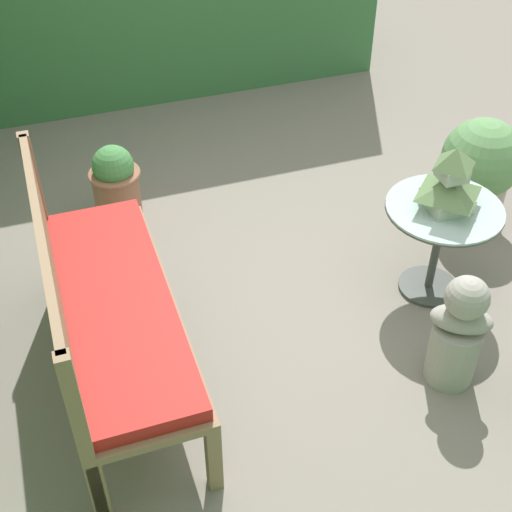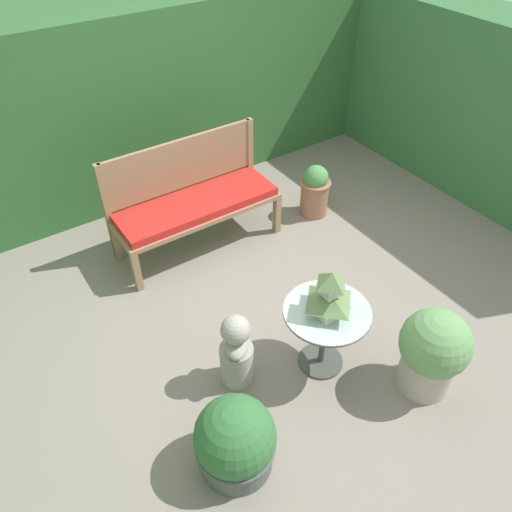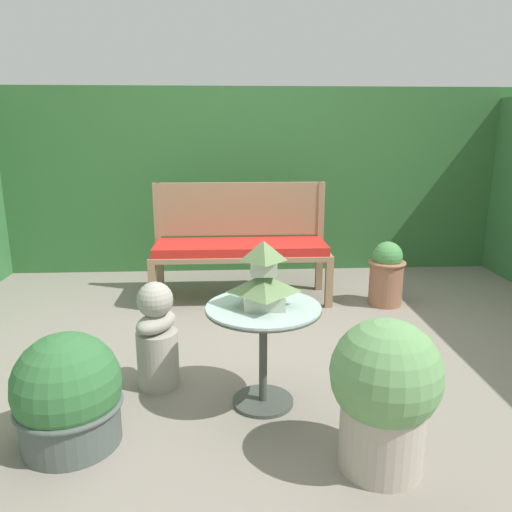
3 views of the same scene
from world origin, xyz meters
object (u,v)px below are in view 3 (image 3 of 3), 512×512
object	(u,v)px
potted_plant_hedge_corner	(68,395)
potted_plant_patio_mid	(385,392)
garden_bust	(157,338)
garden_bench	(241,251)
patio_table	(263,328)
potted_plant_table_near	(386,273)
pagoda_birdhouse	(263,279)

from	to	relation	value
potted_plant_hedge_corner	potted_plant_patio_mid	size ratio (longest dim) A/B	0.80
garden_bust	garden_bench	bearing A→B (deg)	12.90
patio_table	potted_plant_hedge_corner	size ratio (longest dim) A/B	1.10
potted_plant_table_near	garden_bust	bearing A→B (deg)	-143.47
garden_bust	potted_plant_table_near	bearing A→B (deg)	-21.32
pagoda_birdhouse	potted_plant_hedge_corner	size ratio (longest dim) A/B	0.63
garden_bench	patio_table	world-z (taller)	patio_table
pagoda_birdhouse	potted_plant_table_near	xyz separation A→B (m)	(1.15, 1.52, -0.44)
patio_table	potted_plant_patio_mid	world-z (taller)	potted_plant_patio_mid
garden_bench	potted_plant_hedge_corner	distance (m)	2.20
potted_plant_hedge_corner	potted_plant_patio_mid	xyz separation A→B (m)	(1.42, -0.25, 0.12)
patio_table	potted_plant_table_near	distance (m)	1.91
patio_table	potted_plant_hedge_corner	xyz separation A→B (m)	(-0.94, -0.30, -0.19)
potted_plant_table_near	patio_table	bearing A→B (deg)	-127.10
garden_bench	potted_plant_patio_mid	distance (m)	2.34
garden_bench	garden_bust	size ratio (longest dim) A/B	2.40
pagoda_birdhouse	garden_bust	distance (m)	0.76
garden_bust	potted_plant_patio_mid	distance (m)	1.33
potted_plant_hedge_corner	pagoda_birdhouse	bearing A→B (deg)	17.85
potted_plant_hedge_corner	potted_plant_patio_mid	distance (m)	1.45
potted_plant_table_near	potted_plant_patio_mid	bearing A→B (deg)	-107.81
potted_plant_table_near	pagoda_birdhouse	bearing A→B (deg)	-127.10
garden_bust	potted_plant_patio_mid	size ratio (longest dim) A/B	0.92
pagoda_birdhouse	potted_plant_table_near	world-z (taller)	pagoda_birdhouse
patio_table	garden_bust	size ratio (longest dim) A/B	0.96
pagoda_birdhouse	potted_plant_patio_mid	xyz separation A→B (m)	(0.48, -0.55, -0.35)
garden_bench	potted_plant_hedge_corner	bearing A→B (deg)	-113.15
potted_plant_patio_mid	patio_table	bearing A→B (deg)	131.22
garden_bench	pagoda_birdhouse	distance (m)	1.74
potted_plant_table_near	potted_plant_hedge_corner	distance (m)	2.77
patio_table	potted_plant_table_near	xyz separation A→B (m)	(1.15, 1.52, -0.17)
garden_bench	potted_plant_hedge_corner	world-z (taller)	potted_plant_hedge_corner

